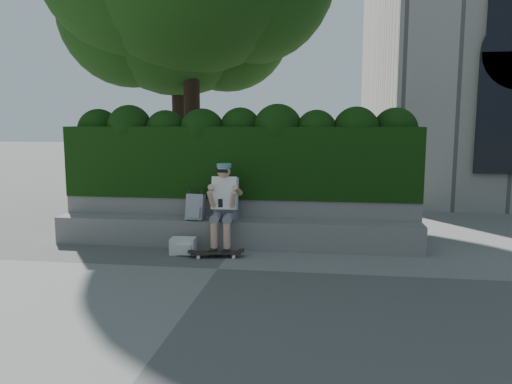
# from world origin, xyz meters

# --- Properties ---
(ground) EXTENTS (80.00, 80.00, 0.00)m
(ground) POSITION_xyz_m (0.00, 0.00, 0.00)
(ground) COLOR slate
(ground) RESTS_ON ground
(bench_ledge) EXTENTS (6.00, 0.45, 0.45)m
(bench_ledge) POSITION_xyz_m (0.00, 1.25, 0.23)
(bench_ledge) COLOR gray
(bench_ledge) RESTS_ON ground
(planter_wall) EXTENTS (6.00, 0.50, 0.75)m
(planter_wall) POSITION_xyz_m (0.00, 1.73, 0.38)
(planter_wall) COLOR gray
(planter_wall) RESTS_ON ground
(hedge) EXTENTS (6.00, 1.00, 1.20)m
(hedge) POSITION_xyz_m (0.00, 1.95, 1.35)
(hedge) COLOR black
(hedge) RESTS_ON planter_wall
(tree_right) EXTENTS (4.54, 4.54, 7.20)m
(tree_right) POSITION_xyz_m (-2.15, 5.47, 4.91)
(tree_right) COLOR black
(tree_right) RESTS_ON ground
(person) EXTENTS (0.40, 0.76, 1.38)m
(person) POSITION_xyz_m (-0.12, 1.07, 0.75)
(person) COLOR slate
(person) RESTS_ON ground
(skateboard) EXTENTS (0.77, 0.32, 0.08)m
(skateboard) POSITION_xyz_m (-0.15, 0.58, 0.07)
(skateboard) COLOR black
(skateboard) RESTS_ON ground
(backpack_plaid) EXTENTS (0.30, 0.18, 0.42)m
(backpack_plaid) POSITION_xyz_m (-0.61, 1.15, 0.66)
(backpack_plaid) COLOR silver
(backpack_plaid) RESTS_ON bench_ledge
(backpack_ground) EXTENTS (0.40, 0.30, 0.25)m
(backpack_ground) POSITION_xyz_m (-0.71, 0.72, 0.12)
(backpack_ground) COLOR silver
(backpack_ground) RESTS_ON ground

